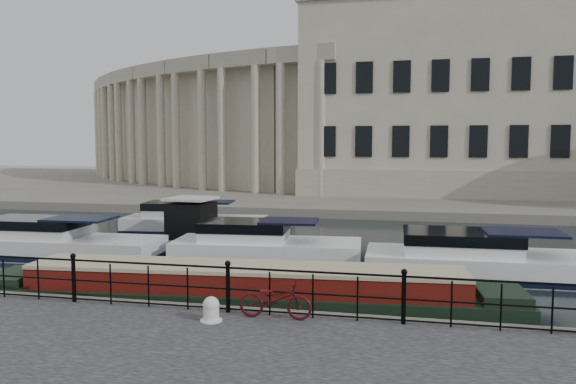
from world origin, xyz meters
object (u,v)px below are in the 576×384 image
Objects in this scene: narrowboat at (244,296)px; harbour_hut at (191,223)px; bicycle at (275,299)px; mooring_bollard at (211,310)px.

narrowboat is 5.34× the size of harbour_hut.
mooring_bollard is at bearing 110.27° from bicycle.
mooring_bollard is at bearing -60.53° from harbour_hut.
harbour_hut reaches higher than bicycle.
mooring_bollard is 0.04× the size of narrowboat.
narrowboat reaches higher than mooring_bollard.
harbour_hut is (-6.40, 10.87, -0.04)m from bicycle.
bicycle is 2.76m from narrowboat.
bicycle reaches higher than narrowboat.
bicycle is at bearing 19.99° from mooring_bollard.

